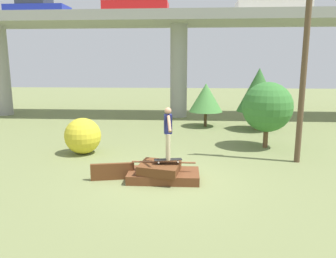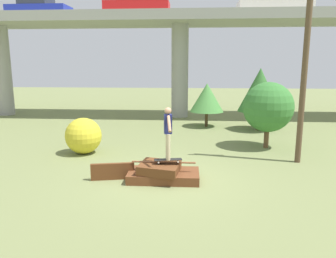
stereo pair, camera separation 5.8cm
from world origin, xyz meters
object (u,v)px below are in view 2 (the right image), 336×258
object	(u,v)px
tree_mid_back	(260,90)
car_on_overpass_left	(136,5)
bush_yellow_flowering	(83,136)
car_on_overpass_far_right	(273,4)
car_on_overpass_right	(39,8)
tree_behind_left	(268,107)
skateboard	(168,160)
skater	(168,130)
tree_behind_right	(207,98)
utility_pole	(305,63)

from	to	relation	value
tree_mid_back	car_on_overpass_left	bearing A→B (deg)	150.12
car_on_overpass_left	bush_yellow_flowering	world-z (taller)	car_on_overpass_left
car_on_overpass_far_right	bush_yellow_flowering	bearing A→B (deg)	-132.87
car_on_overpass_right	tree_behind_left	bearing A→B (deg)	-32.46
skateboard	car_on_overpass_right	xyz separation A→B (m)	(-9.57, 12.84, 6.45)
skater	bush_yellow_flowering	distance (m)	4.63
car_on_overpass_right	tree_behind_right	distance (m)	12.96
skateboard	car_on_overpass_left	world-z (taller)	car_on_overpass_left
car_on_overpass_right	utility_pole	world-z (taller)	car_on_overpass_right
skateboard	car_on_overpass_far_right	world-z (taller)	car_on_overpass_far_right
skateboard	tree_mid_back	xyz separation A→B (m)	(4.22, 8.16, 1.47)
car_on_overpass_right	car_on_overpass_far_right	xyz separation A→B (m)	(15.24, -0.05, 0.07)
car_on_overpass_far_right	tree_mid_back	bearing A→B (deg)	-107.47
utility_pole	bush_yellow_flowering	distance (m)	8.51
bush_yellow_flowering	skater	bearing A→B (deg)	-39.17
car_on_overpass_far_right	tree_behind_left	size ratio (longest dim) A/B	1.63
utility_pole	bush_yellow_flowering	bearing A→B (deg)	175.73
bush_yellow_flowering	car_on_overpass_right	bearing A→B (deg)	121.22
skateboard	car_on_overpass_left	xyz separation A→B (m)	(-2.92, 12.26, 6.47)
utility_pole	tree_mid_back	size ratio (longest dim) A/B	2.05
tree_behind_left	tree_mid_back	distance (m)	3.88
car_on_overpass_left	tree_mid_back	distance (m)	9.63
car_on_overpass_far_right	utility_pole	size ratio (longest dim) A/B	0.67
skateboard	tree_behind_right	xyz separation A→B (m)	(1.51, 8.94, 0.97)
utility_pole	bush_yellow_flowering	xyz separation A→B (m)	(-8.02, 0.60, -2.78)
tree_behind_right	bush_yellow_flowering	size ratio (longest dim) A/B	1.72
skateboard	utility_pole	size ratio (longest dim) A/B	0.13
car_on_overpass_left	skater	bearing A→B (deg)	-76.62
skateboard	tree_behind_right	distance (m)	9.11
car_on_overpass_left	tree_behind_left	size ratio (longest dim) A/B	1.48
car_on_overpass_right	utility_pole	xyz separation A→B (m)	(14.06, -10.56, -3.63)
skater	utility_pole	distance (m)	5.39
car_on_overpass_far_right	car_on_overpass_left	bearing A→B (deg)	-176.52
skateboard	bush_yellow_flowering	distance (m)	4.55
skater	bush_yellow_flowering	bearing A→B (deg)	140.83
utility_pole	tree_behind_right	distance (m)	7.53
skater	tree_behind_left	distance (m)	5.77
car_on_overpass_far_right	tree_behind_right	distance (m)	7.94
car_on_overpass_right	utility_pole	size ratio (longest dim) A/B	0.59
skater	car_on_overpass_far_right	size ratio (longest dim) A/B	0.35
car_on_overpass_far_right	bush_yellow_flowering	size ratio (longest dim) A/B	3.17
car_on_overpass_left	tree_behind_left	xyz separation A→B (m)	(6.74, -7.94, -5.42)
skateboard	skater	world-z (taller)	skater
tree_behind_left	tree_mid_back	size ratio (longest dim) A/B	0.84
tree_behind_left	car_on_overpass_left	bearing A→B (deg)	130.32
car_on_overpass_left	tree_mid_back	bearing A→B (deg)	-29.88
skater	tree_behind_left	size ratio (longest dim) A/B	0.56
car_on_overpass_left	car_on_overpass_right	xyz separation A→B (m)	(-6.65, 0.58, -0.02)
skater	utility_pole	world-z (taller)	utility_pole
skater	tree_mid_back	bearing A→B (deg)	62.66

